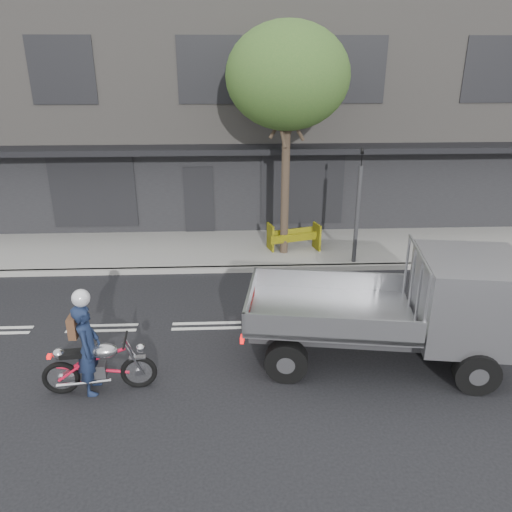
% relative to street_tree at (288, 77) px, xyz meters
% --- Properties ---
extents(ground, '(80.00, 80.00, 0.00)m').
position_rel_street_tree_xyz_m(ground, '(-2.20, -4.20, -5.28)').
color(ground, black).
rests_on(ground, ground).
extents(sidewalk, '(32.00, 3.20, 0.15)m').
position_rel_street_tree_xyz_m(sidewalk, '(-2.20, 0.50, -5.20)').
color(sidewalk, gray).
rests_on(sidewalk, ground).
extents(kerb, '(32.00, 0.20, 0.15)m').
position_rel_street_tree_xyz_m(kerb, '(-2.20, -1.10, -5.20)').
color(kerb, gray).
rests_on(kerb, ground).
extents(building_main, '(26.00, 10.00, 8.00)m').
position_rel_street_tree_xyz_m(building_main, '(-2.20, 7.10, -1.28)').
color(building_main, slate).
rests_on(building_main, ground).
extents(street_tree, '(3.40, 3.40, 6.74)m').
position_rel_street_tree_xyz_m(street_tree, '(0.00, 0.00, 0.00)').
color(street_tree, '#382B21').
rests_on(street_tree, ground).
extents(traffic_light_pole, '(0.12, 0.12, 3.50)m').
position_rel_street_tree_xyz_m(traffic_light_pole, '(2.00, -0.85, -3.63)').
color(traffic_light_pole, '#2D2D30').
rests_on(traffic_light_pole, ground).
extents(motorcycle, '(2.09, 0.61, 1.07)m').
position_rel_street_tree_xyz_m(motorcycle, '(-4.05, -6.48, -4.73)').
color(motorcycle, black).
rests_on(motorcycle, ground).
extents(rider, '(0.48, 0.68, 1.78)m').
position_rel_street_tree_xyz_m(rider, '(-4.20, -6.48, -4.39)').
color(rider, '#17223F').
rests_on(rider, ground).
extents(flatbed_ute, '(5.45, 2.83, 2.41)m').
position_rel_street_tree_xyz_m(flatbed_ute, '(2.50, -5.85, -3.90)').
color(flatbed_ute, black).
rests_on(flatbed_ute, ground).
extents(construction_barrier, '(1.67, 1.03, 0.87)m').
position_rel_street_tree_xyz_m(construction_barrier, '(0.32, -0.01, -4.69)').
color(construction_barrier, yellow).
rests_on(construction_barrier, sidewalk).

